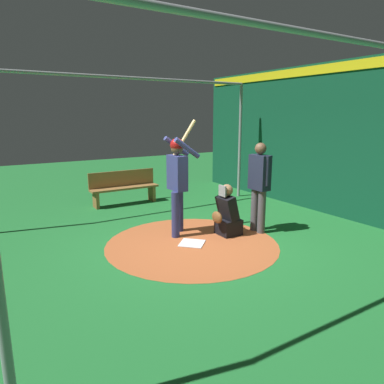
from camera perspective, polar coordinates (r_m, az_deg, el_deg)
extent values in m
plane|color=#1E6B2D|center=(6.38, 0.00, -8.36)|extent=(25.36, 25.36, 0.00)
cylinder|color=#AD562D|center=(6.38, 0.00, -8.34)|extent=(3.07, 3.07, 0.01)
cube|color=white|center=(6.38, 0.00, -8.26)|extent=(0.59, 0.59, 0.01)
cylinder|color=navy|center=(6.59, -2.69, -3.70)|extent=(0.15, 0.15, 0.87)
cylinder|color=navy|center=(6.93, -2.03, -2.88)|extent=(0.15, 0.15, 0.87)
cube|color=navy|center=(6.60, -2.41, 3.10)|extent=(0.22, 0.44, 0.65)
cylinder|color=navy|center=(6.41, -0.79, 7.10)|extent=(0.53, 0.09, 0.41)
cylinder|color=navy|center=(6.76, -2.53, 7.36)|extent=(0.53, 0.09, 0.41)
sphere|color=brown|center=(6.54, -2.45, 7.05)|extent=(0.22, 0.22, 0.22)
sphere|color=#A51414|center=(6.53, -2.45, 7.59)|extent=(0.25, 0.25, 0.25)
cylinder|color=tan|center=(6.75, -1.36, 8.51)|extent=(0.54, 0.06, 0.73)
cube|color=black|center=(6.86, 5.92, -5.58)|extent=(0.40, 0.40, 0.30)
cube|color=black|center=(6.72, 5.72, -2.56)|extent=(0.31, 0.40, 0.49)
sphere|color=#9E704C|center=(6.63, 5.65, 0.28)|extent=(0.23, 0.23, 0.23)
cube|color=gray|center=(6.57, 4.93, 0.18)|extent=(0.03, 0.21, 0.21)
ellipsoid|color=brown|center=(6.55, 4.06, -4.10)|extent=(0.12, 0.28, 0.22)
cylinder|color=#4C4C51|center=(6.96, 11.16, -3.16)|extent=(0.15, 0.15, 0.85)
cylinder|color=#4C4C51|center=(7.10, 10.07, -2.80)|extent=(0.15, 0.15, 0.85)
cube|color=#1E2338|center=(6.87, 10.86, 3.13)|extent=(0.22, 0.42, 0.67)
cylinder|color=#1E2338|center=(6.71, 12.04, 3.32)|extent=(0.09, 0.09, 0.56)
cylinder|color=#1E2338|center=(7.01, 9.77, 3.79)|extent=(0.09, 0.09, 0.56)
sphere|color=brown|center=(6.81, 11.02, 6.90)|extent=(0.22, 0.22, 0.22)
cube|color=#0F472D|center=(8.60, 22.31, 7.75)|extent=(0.20, 9.36, 3.40)
cube|color=yellow|center=(8.55, 22.74, 18.12)|extent=(0.03, 9.17, 0.20)
cylinder|color=gray|center=(9.85, 7.74, 8.01)|extent=(0.08, 0.08, 3.05)
cylinder|color=gray|center=(8.26, -9.68, 17.70)|extent=(6.19, 0.07, 0.07)
cylinder|color=gray|center=(4.11, 20.44, 22.66)|extent=(6.19, 0.07, 0.07)
cube|color=olive|center=(9.18, -10.81, 0.65)|extent=(1.75, 0.36, 0.05)
cube|color=olive|center=(9.28, -11.22, 2.18)|extent=(1.75, 0.04, 0.40)
cube|color=olive|center=(9.51, -6.51, -0.18)|extent=(0.08, 0.32, 0.40)
cube|color=olive|center=(8.99, -15.24, -1.28)|extent=(0.08, 0.32, 0.40)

